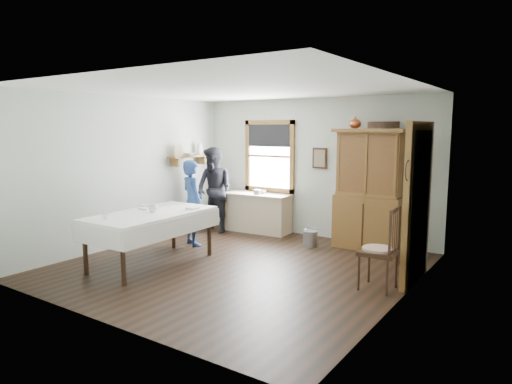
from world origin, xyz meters
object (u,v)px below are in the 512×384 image
Objects in this scene: work_counter at (258,213)px; dining_table at (152,239)px; china_hutch at (369,189)px; wicker_basket at (342,241)px; figure_dark at (214,193)px; pail at (310,238)px; spindle_chair at (379,248)px; woman_blue at (192,206)px.

work_counter is 0.67× the size of dining_table.
china_hutch reaches higher than wicker_basket.
figure_dark reaches higher than wicker_basket.
spindle_chair is at bearing -40.25° from pail.
pail is (-0.92, -0.43, -0.92)m from china_hutch.
china_hutch reaches higher than dining_table.
figure_dark is at bearing -171.19° from china_hutch.
dining_table reaches higher than wicker_basket.
spindle_chair is (0.86, -1.93, -0.50)m from china_hutch.
pail is 2.27m from figure_dark.
china_hutch reaches higher than woman_blue.
spindle_chair is at bearing -66.92° from china_hutch.
pail is 0.17× the size of figure_dark.
dining_table is 2.42m from figure_dark.
wicker_basket is at bearing 17.53° from figure_dark.
work_counter is at bearing 44.70° from figure_dark.
wicker_basket is 0.19× the size of figure_dark.
china_hutch is at bearing -3.75° from work_counter.
spindle_chair is 2.36m from pail.
dining_table is 1.85× the size of spindle_chair.
dining_table is 3.44m from spindle_chair.
china_hutch reaches higher than figure_dark.
work_counter is 1.64m from woman_blue.
dining_table is 2.87m from pail.
woman_blue is (-2.75, -1.56, -0.34)m from china_hutch.
china_hutch is 1.89× the size of spindle_chair.
spindle_chair is at bearing 15.26° from dining_table.
work_counter is at bearing 176.86° from wicker_basket.
dining_table is at bearing -169.26° from spindle_chair.
work_counter is at bearing 163.47° from pail.
figure_dark is at bearing 155.91° from spindle_chair.
wicker_basket is (2.03, 2.73, -0.33)m from dining_table.
figure_dark is at bearing -170.91° from wicker_basket.
china_hutch is 7.54× the size of pail.
spindle_chair is at bearing -54.75° from wicker_basket.
work_counter is 1.95m from wicker_basket.
wicker_basket is (-1.29, 1.82, -0.47)m from spindle_chair.
figure_dark reaches higher than dining_table.
work_counter is 2.84m from dining_table.
spindle_chair is at bearing -34.68° from work_counter.
pail is at bearing -155.98° from china_hutch.
spindle_chair is 2.28m from wicker_basket.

